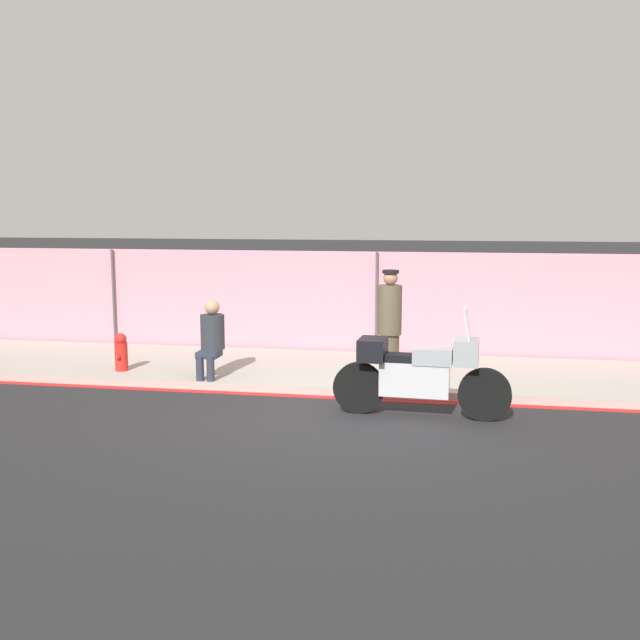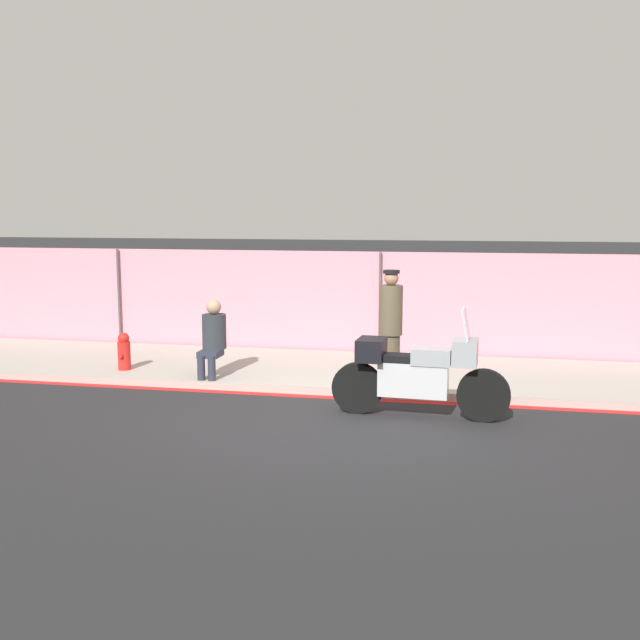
# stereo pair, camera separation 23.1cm
# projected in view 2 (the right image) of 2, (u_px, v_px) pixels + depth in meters

# --- Properties ---
(ground_plane) EXTENTS (120.00, 120.00, 0.00)m
(ground_plane) POSITION_uv_depth(u_px,v_px,m) (340.00, 420.00, 9.97)
(ground_plane) COLOR #262628
(sidewalk) EXTENTS (38.96, 2.97, 0.13)m
(sidewalk) POSITION_uv_depth(u_px,v_px,m) (368.00, 372.00, 12.59)
(sidewalk) COLOR #ADA89E
(sidewalk) RESTS_ON ground_plane
(curb_paint_stripe) EXTENTS (38.96, 0.18, 0.01)m
(curb_paint_stripe) POSITION_uv_depth(u_px,v_px,m) (353.00, 399.00, 11.07)
(curb_paint_stripe) COLOR red
(curb_paint_stripe) RESTS_ON ground_plane
(storefront_fence) EXTENTS (37.01, 0.17, 2.00)m
(storefront_fence) POSITION_uv_depth(u_px,v_px,m) (381.00, 305.00, 13.98)
(storefront_fence) COLOR pink
(storefront_fence) RESTS_ON ground_plane
(motorcycle) EXTENTS (2.40, 0.57, 1.51)m
(motorcycle) POSITION_uv_depth(u_px,v_px,m) (418.00, 373.00, 10.02)
(motorcycle) COLOR black
(motorcycle) RESTS_ON ground_plane
(officer_standing) EXTENTS (0.36, 0.36, 1.75)m
(officer_standing) POSITION_uv_depth(u_px,v_px,m) (391.00, 326.00, 11.41)
(officer_standing) COLOR brown
(officer_standing) RESTS_ON sidewalk
(person_seated_on_curb) EXTENTS (0.39, 0.64, 1.23)m
(person_seated_on_curb) POSITION_uv_depth(u_px,v_px,m) (213.00, 334.00, 11.94)
(person_seated_on_curb) COLOR #2D3342
(person_seated_on_curb) RESTS_ON sidewalk
(fire_hydrant) EXTENTS (0.21, 0.26, 0.63)m
(fire_hydrant) POSITION_uv_depth(u_px,v_px,m) (124.00, 351.00, 12.46)
(fire_hydrant) COLOR red
(fire_hydrant) RESTS_ON sidewalk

